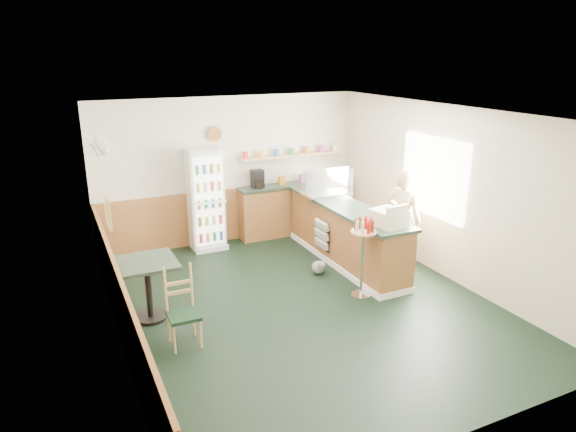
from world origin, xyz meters
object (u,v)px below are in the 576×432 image
display_case (327,182)px  cafe_table (148,278)px  cash_register (388,218)px  condiment_stand (363,246)px  cafe_chair (181,304)px  drinks_fridge (206,200)px  shopkeeper (403,219)px

display_case → cafe_table: (-3.40, -1.26, -0.66)m
cash_register → condiment_stand: bearing=176.8°
cafe_chair → cafe_table: bearing=109.3°
cash_register → drinks_fridge: bearing=114.9°
cash_register → shopkeeper: size_ratio=0.26×
display_case → shopkeeper: bearing=-61.8°
cafe_chair → display_case: bearing=33.3°
drinks_fridge → shopkeeper: (2.62, -2.28, -0.06)m
cafe_table → cafe_chair: cafe_chair is taller
cafe_table → cash_register: bearing=-9.7°
drinks_fridge → condiment_stand: (1.47, -2.87, -0.12)m
condiment_stand → cafe_table: 3.02m
cafe_table → cafe_chair: 0.80m
drinks_fridge → condiment_stand: 3.23m
drinks_fridge → cafe_table: (-1.48, -2.24, -0.32)m
cafe_chair → drinks_fridge: bearing=68.5°
cash_register → shopkeeper: 0.93m
drinks_fridge → display_case: size_ratio=2.17×
cafe_chair → shopkeeper: bearing=11.2°
drinks_fridge → cafe_chair: (-1.22, -3.00, -0.39)m
display_case → cash_register: display_case is taller
shopkeeper → condiment_stand: shopkeeper is taller
cash_register → cafe_table: cash_register is taller
cafe_chair → cash_register: bearing=3.8°
cafe_table → cafe_chair: (0.26, -0.76, -0.07)m
shopkeeper → cafe_chair: bearing=77.4°
cash_register → display_case: bearing=80.6°
shopkeeper → cafe_table: size_ratio=2.04×
cash_register → condiment_stand: 0.57m
display_case → condiment_stand: display_case is taller
display_case → drinks_fridge: bearing=153.0°
drinks_fridge → cash_register: (1.92, -2.82, 0.22)m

